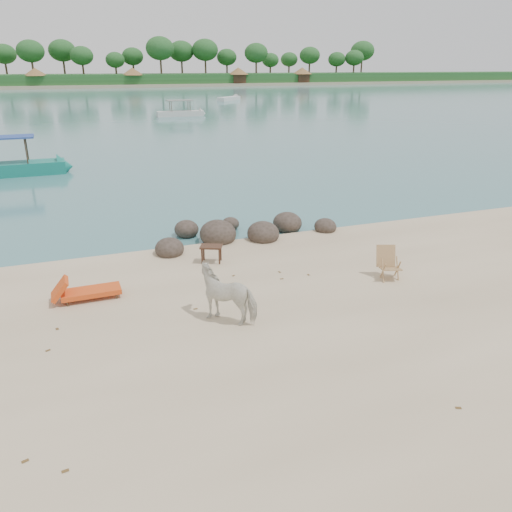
{
  "coord_description": "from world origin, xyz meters",
  "views": [
    {
      "loc": [
        -3.07,
        -8.48,
        5.28
      ],
      "look_at": [
        0.79,
        2.0,
        1.0
      ],
      "focal_mm": 35.0,
      "sensor_mm": 36.0,
      "label": 1
    }
  ],
  "objects_px": {
    "boulders": "(240,233)",
    "cow": "(229,294)",
    "side_table": "(211,255)",
    "lounge_chair": "(91,290)",
    "boat_near": "(0,143)",
    "deck_chair": "(391,265)"
  },
  "relations": [
    {
      "from": "cow",
      "to": "deck_chair",
      "type": "distance_m",
      "value": 4.64
    },
    {
      "from": "boat_near",
      "to": "boulders",
      "type": "bearing_deg",
      "value": -60.5
    },
    {
      "from": "boulders",
      "to": "deck_chair",
      "type": "bearing_deg",
      "value": -60.69
    },
    {
      "from": "cow",
      "to": "side_table",
      "type": "distance_m",
      "value": 3.43
    },
    {
      "from": "lounge_chair",
      "to": "deck_chair",
      "type": "xyz_separation_m",
      "value": [
        7.41,
        -1.48,
        0.17
      ]
    },
    {
      "from": "side_table",
      "to": "deck_chair",
      "type": "relative_size",
      "value": 0.72
    },
    {
      "from": "side_table",
      "to": "cow",
      "type": "bearing_deg",
      "value": -74.85
    },
    {
      "from": "side_table",
      "to": "lounge_chair",
      "type": "xyz_separation_m",
      "value": [
        -3.34,
        -1.28,
        0.01
      ]
    },
    {
      "from": "deck_chair",
      "to": "lounge_chair",
      "type": "bearing_deg",
      "value": -171.73
    },
    {
      "from": "deck_chair",
      "to": "boat_near",
      "type": "height_order",
      "value": "boat_near"
    },
    {
      "from": "deck_chair",
      "to": "boat_near",
      "type": "bearing_deg",
      "value": 140.1
    },
    {
      "from": "boulders",
      "to": "cow",
      "type": "distance_m",
      "value": 5.6
    },
    {
      "from": "cow",
      "to": "deck_chair",
      "type": "xyz_separation_m",
      "value": [
        4.6,
        0.61,
        -0.18
      ]
    },
    {
      "from": "lounge_chair",
      "to": "boat_near",
      "type": "bearing_deg",
      "value": 100.3
    },
    {
      "from": "cow",
      "to": "side_table",
      "type": "height_order",
      "value": "cow"
    },
    {
      "from": "lounge_chair",
      "to": "side_table",
      "type": "bearing_deg",
      "value": 19.97
    },
    {
      "from": "side_table",
      "to": "boat_near",
      "type": "distance_m",
      "value": 16.93
    },
    {
      "from": "boulders",
      "to": "side_table",
      "type": "relative_size",
      "value": 10.16
    },
    {
      "from": "cow",
      "to": "side_table",
      "type": "xyz_separation_m",
      "value": [
        0.53,
        3.37,
        -0.36
      ]
    },
    {
      "from": "cow",
      "to": "side_table",
      "type": "bearing_deg",
      "value": -148.36
    },
    {
      "from": "side_table",
      "to": "deck_chair",
      "type": "xyz_separation_m",
      "value": [
        4.07,
        -2.76,
        0.18
      ]
    },
    {
      "from": "boulders",
      "to": "cow",
      "type": "height_order",
      "value": "cow"
    }
  ]
}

